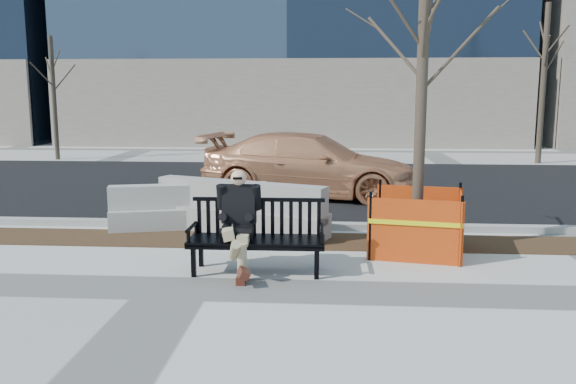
% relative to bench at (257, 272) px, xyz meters
% --- Properties ---
extents(ground, '(120.00, 120.00, 0.00)m').
position_rel_bench_xyz_m(ground, '(-0.97, -0.77, 0.00)').
color(ground, beige).
rests_on(ground, ground).
extents(mulch_strip, '(40.00, 1.20, 0.02)m').
position_rel_bench_xyz_m(mulch_strip, '(-0.97, 1.83, 0.00)').
color(mulch_strip, '#47301C').
rests_on(mulch_strip, ground).
extents(asphalt_street, '(60.00, 10.40, 0.01)m').
position_rel_bench_xyz_m(asphalt_street, '(-0.97, 8.03, 0.00)').
color(asphalt_street, black).
rests_on(asphalt_street, ground).
extents(curb, '(60.00, 0.25, 0.12)m').
position_rel_bench_xyz_m(curb, '(-0.97, 2.78, 0.06)').
color(curb, '#9E9B93').
rests_on(curb, ground).
extents(bench, '(1.96, 0.72, 1.04)m').
position_rel_bench_xyz_m(bench, '(0.00, 0.00, 0.00)').
color(bench, black).
rests_on(bench, ground).
extents(seated_man, '(0.62, 1.03, 1.43)m').
position_rel_bench_xyz_m(seated_man, '(-0.26, 0.05, 0.00)').
color(seated_man, black).
rests_on(seated_man, ground).
extents(tree_fence, '(2.46, 2.46, 5.26)m').
position_rel_bench_xyz_m(tree_fence, '(2.40, 1.27, 0.00)').
color(tree_fence, '#F14313').
rests_on(tree_fence, ground).
extents(sedan, '(5.62, 3.19, 1.54)m').
position_rel_bench_xyz_m(sedan, '(0.53, 6.38, 0.00)').
color(sedan, tan).
rests_on(sedan, ground).
extents(jersey_barrier_left, '(2.97, 1.27, 0.84)m').
position_rel_bench_xyz_m(jersey_barrier_left, '(-1.60, 2.73, 0.00)').
color(jersey_barrier_left, '#A4A29A').
rests_on(jersey_barrier_left, ground).
extents(jersey_barrier_right, '(3.33, 1.84, 0.95)m').
position_rel_bench_xyz_m(jersey_barrier_right, '(-0.60, 2.40, 0.00)').
color(jersey_barrier_right, '#98968E').
rests_on(jersey_barrier_right, ground).
extents(far_tree_left, '(2.26, 2.26, 4.92)m').
position_rel_bench_xyz_m(far_tree_left, '(-9.29, 13.81, 0.00)').
color(far_tree_left, '#453A2C').
rests_on(far_tree_left, ground).
extents(far_tree_right, '(2.47, 2.47, 6.02)m').
position_rel_bench_xyz_m(far_tree_right, '(8.47, 13.84, 0.00)').
color(far_tree_right, '#493C2F').
rests_on(far_tree_right, ground).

